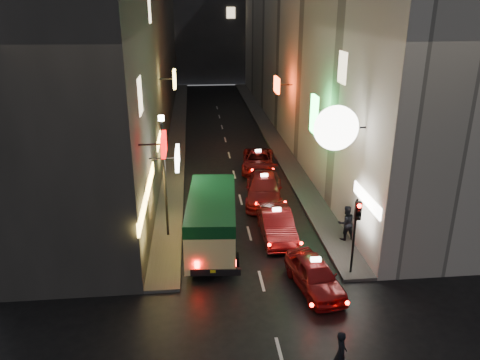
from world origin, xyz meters
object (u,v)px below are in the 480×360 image
object	(u,v)px
taxi_near	(315,273)
minibus	(212,216)
traffic_light	(357,221)
lamp_post	(164,169)
pedestrian_crossing	(341,350)

from	to	relation	value
taxi_near	minibus	bearing A→B (deg)	136.17
taxi_near	traffic_light	bearing A→B (deg)	22.34
taxi_near	lamp_post	size ratio (longest dim) A/B	0.82
taxi_near	traffic_light	xyz separation A→B (m)	(1.87, 0.77, 1.92)
minibus	pedestrian_crossing	world-z (taller)	minibus
minibus	lamp_post	size ratio (longest dim) A/B	1.04
minibus	pedestrian_crossing	xyz separation A→B (m)	(3.75, -8.69, -0.83)
minibus	traffic_light	bearing A→B (deg)	-27.93
minibus	traffic_light	world-z (taller)	traffic_light
lamp_post	taxi_near	bearing A→B (deg)	-39.95
lamp_post	minibus	bearing A→B (deg)	-31.44
lamp_post	pedestrian_crossing	bearing A→B (deg)	-59.25
pedestrian_crossing	lamp_post	world-z (taller)	lamp_post
taxi_near	lamp_post	bearing A→B (deg)	140.05
taxi_near	lamp_post	world-z (taller)	lamp_post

